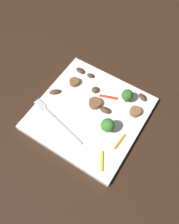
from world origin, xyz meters
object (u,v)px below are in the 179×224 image
at_px(pepper_strip_1, 120,142).
at_px(mushroom_0, 80,71).
at_px(plate, 89,114).
at_px(sausage_slice_2, 135,112).
at_px(broccoli_floret_0, 127,95).
at_px(pepper_strip_2, 108,97).
at_px(sausage_slice_0, 74,82).
at_px(mushroom_3, 143,97).
at_px(sausage_slice_1, 94,103).
at_px(fork, 54,118).
at_px(mushroom_1, 95,90).
at_px(mushroom_5, 55,92).
at_px(broccoli_floret_1, 108,125).
at_px(mushroom_2, 105,110).
at_px(mushroom_4, 91,76).
at_px(pepper_strip_0, 102,161).

bearing_deg(pepper_strip_1, mushroom_0, -32.99).
xyz_separation_m(plate, sausage_slice_2, (-0.10, -0.06, 0.02)).
height_order(broccoli_floret_0, pepper_strip_2, broccoli_floret_0).
distance_m(sausage_slice_0, mushroom_3, 0.20).
bearing_deg(sausage_slice_0, sausage_slice_1, 161.47).
height_order(fork, sausage_slice_0, sausage_slice_0).
bearing_deg(sausage_slice_1, broccoli_floret_0, -140.06).
bearing_deg(pepper_strip_1, mushroom_1, -36.62).
relative_size(mushroom_0, mushroom_5, 0.90).
relative_size(fork, sausage_slice_2, 6.15).
height_order(broccoli_floret_1, mushroom_2, broccoli_floret_1).
distance_m(broccoli_floret_1, mushroom_4, 0.18).
distance_m(mushroom_3, mushroom_5, 0.24).
xyz_separation_m(mushroom_0, mushroom_2, (-0.13, 0.08, 0.00)).
height_order(sausage_slice_0, mushroom_0, sausage_slice_0).
xyz_separation_m(mushroom_3, pepper_strip_0, (0.00, 0.21, -0.00)).
height_order(mushroom_2, mushroom_3, mushroom_2).
xyz_separation_m(mushroom_4, mushroom_5, (0.05, 0.10, 0.00)).
distance_m(mushroom_2, pepper_strip_1, 0.09).
distance_m(mushroom_4, pepper_strip_1, 0.22).
bearing_deg(fork, mushroom_1, -96.33).
height_order(plate, broccoli_floret_0, broccoli_floret_0).
distance_m(broccoli_floret_1, mushroom_0, 0.21).
bearing_deg(pepper_strip_0, fork, -11.25).
bearing_deg(plate, fork, 43.90).
height_order(plate, sausage_slice_0, sausage_slice_0).
relative_size(sausage_slice_1, mushroom_0, 1.20).
relative_size(sausage_slice_1, mushroom_3, 1.23).
height_order(sausage_slice_2, mushroom_2, sausage_slice_2).
bearing_deg(mushroom_5, pepper_strip_2, -153.20).
distance_m(fork, sausage_slice_0, 0.12).
bearing_deg(sausage_slice_2, mushroom_2, 28.31).
xyz_separation_m(plate, broccoli_floret_1, (-0.07, 0.02, 0.04)).
height_order(mushroom_3, pepper_strip_0, mushroom_3).
relative_size(sausage_slice_1, sausage_slice_2, 1.17).
bearing_deg(mushroom_3, broccoli_floret_0, 41.84).
bearing_deg(fork, mushroom_0, -67.63).
bearing_deg(mushroom_2, pepper_strip_2, -71.28).
bearing_deg(sausage_slice_2, broccoli_floret_1, 66.93).
bearing_deg(mushroom_3, pepper_strip_0, 89.39).
bearing_deg(mushroom_3, fork, 47.06).
height_order(plate, mushroom_1, mushroom_1).
bearing_deg(mushroom_1, plate, 109.01).
bearing_deg(mushroom_0, sausage_slice_0, 102.32).
bearing_deg(pepper_strip_2, broccoli_floret_0, -159.65).
bearing_deg(pepper_strip_0, pepper_strip_1, -100.03).
relative_size(fork, pepper_strip_1, 3.75).
distance_m(sausage_slice_2, mushroom_0, 0.21).
xyz_separation_m(mushroom_3, pepper_strip_1, (-0.01, 0.15, -0.00)).
bearing_deg(mushroom_3, sausage_slice_0, 17.49).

